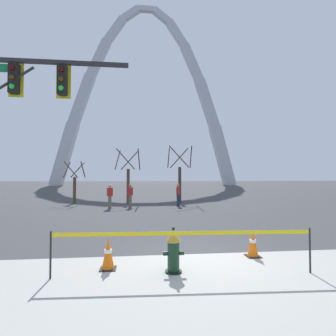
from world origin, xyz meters
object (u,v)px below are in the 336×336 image
Objects in this scene: traffic_cone_mid_sidewalk at (108,254)px; pedestrian_walking_left at (110,196)px; pedestrian_standing_center at (130,196)px; pedestrian_walking_right at (178,195)px; fire_hydrant at (173,251)px; monument_arch at (146,106)px; traffic_cone_by_hydrant at (253,243)px; traffic_signal_gantry at (4,111)px.

pedestrian_walking_left is (-1.23, 11.62, 0.46)m from traffic_cone_mid_sidewalk.
pedestrian_standing_center is 1.00× the size of pedestrian_walking_right.
fire_hydrant is 61.06m from monument_arch.
pedestrian_walking_right reaches higher than traffic_cone_by_hydrant.
traffic_cone_by_hydrant is 0.12× the size of traffic_signal_gantry.
traffic_cone_by_hydrant and traffic_cone_mid_sidewalk have the same top height.
traffic_cone_by_hydrant is at bearing -72.76° from pedestrian_standing_center.
traffic_signal_gantry reaches higher than fire_hydrant.
fire_hydrant is at bearing -98.83° from pedestrian_walking_right.
fire_hydrant is at bearing -13.56° from traffic_cone_mid_sidewalk.
fire_hydrant is 13.03m from pedestrian_walking_right.
pedestrian_walking_left reaches higher than traffic_cone_mid_sidewalk.
traffic_cone_mid_sidewalk is 0.46× the size of pedestrian_walking_right.
traffic_cone_by_hydrant is at bearing -88.95° from pedestrian_walking_right.
fire_hydrant is at bearing -157.72° from traffic_cone_by_hydrant.
traffic_cone_mid_sidewalk is 0.12× the size of traffic_signal_gantry.
monument_arch reaches higher than traffic_signal_gantry.
pedestrian_walking_right is at bearing 91.05° from traffic_cone_by_hydrant.
traffic_cone_by_hydrant is (2.22, 0.91, -0.11)m from fire_hydrant.
pedestrian_walking_right is (3.45, 12.52, 0.46)m from traffic_cone_mid_sidewalk.
traffic_signal_gantry reaches higher than pedestrian_standing_center.
traffic_cone_mid_sidewalk is at bearing -171.32° from traffic_cone_by_hydrant.
traffic_signal_gantry is at bearing 167.28° from traffic_cone_by_hydrant.
traffic_cone_by_hydrant is 8.06m from traffic_signal_gantry.
traffic_cone_by_hydrant is 3.71m from traffic_cone_mid_sidewalk.
monument_arch is 27.75× the size of pedestrian_standing_center.
monument_arch reaches higher than pedestrian_walking_right.
pedestrian_standing_center reaches higher than traffic_cone_mid_sidewalk.
fire_hydrant is 0.17× the size of traffic_signal_gantry.
traffic_cone_by_hydrant is 1.00× the size of traffic_cone_mid_sidewalk.
traffic_cone_mid_sidewalk is 5.42m from traffic_signal_gantry.
pedestrian_walking_right is (-0.22, 11.96, 0.46)m from traffic_cone_by_hydrant.
traffic_cone_mid_sidewalk is 0.46× the size of pedestrian_walking_left.
traffic_cone_by_hydrant is 0.46× the size of pedestrian_walking_right.
pedestrian_standing_center is at bearing 107.24° from traffic_cone_by_hydrant.
pedestrian_walking_left is at bearing -169.07° from pedestrian_walking_right.
pedestrian_standing_center reaches higher than fire_hydrant.
traffic_cone_by_hydrant is 60.24m from monument_arch.
traffic_signal_gantry is (-6.98, 1.58, 3.71)m from traffic_cone_by_hydrant.
monument_arch is (-1.43, 57.20, 18.86)m from traffic_cone_by_hydrant.
fire_hydrant is 1.49m from traffic_cone_mid_sidewalk.
traffic_signal_gantry is 3.77× the size of pedestrian_standing_center.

